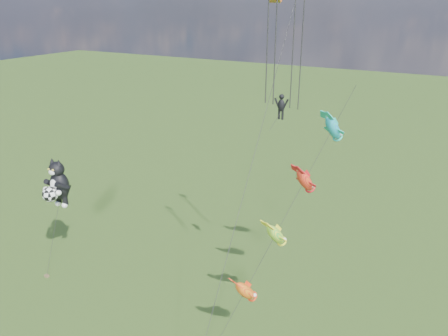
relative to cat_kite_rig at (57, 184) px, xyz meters
The scene contains 4 objects.
ground 12.84m from the cat_kite_rig, 55.48° to the right, with size 300.00×300.00×0.00m, color #1B380E.
cat_kite_rig is the anchor object (origin of this frame).
fish_windsock_rig 22.11m from the cat_kite_rig, ahead, with size 5.64×15.02×18.43m.
parafoil_rig 23.11m from the cat_kite_rig, ahead, with size 1.76×17.56×26.41m.
Camera 1 is at (25.88, -17.23, 24.50)m, focal length 35.00 mm.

